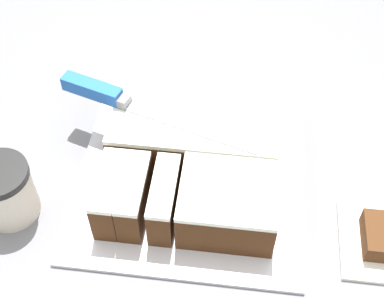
% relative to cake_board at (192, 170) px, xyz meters
% --- Properties ---
extents(countertop, '(1.40, 1.10, 0.93)m').
position_rel_cake_board_xyz_m(countertop, '(-0.07, 0.06, -0.47)').
color(countertop, slate).
rests_on(countertop, ground_plane).
extents(cake_board, '(0.33, 0.36, 0.01)m').
position_rel_cake_board_xyz_m(cake_board, '(0.00, 0.00, 0.00)').
color(cake_board, silver).
rests_on(cake_board, countertop).
extents(cake, '(0.24, 0.27, 0.07)m').
position_rel_cake_board_xyz_m(cake, '(0.00, 0.00, 0.04)').
color(cake, '#472814').
rests_on(cake, cake_board).
extents(knife, '(0.30, 0.11, 0.02)m').
position_rel_cake_board_xyz_m(knife, '(-0.12, 0.06, 0.08)').
color(knife, silver).
rests_on(knife, cake).
extents(coffee_cup, '(0.08, 0.08, 0.09)m').
position_rel_cake_board_xyz_m(coffee_cup, '(-0.24, -0.10, 0.04)').
color(coffee_cup, beige).
rests_on(coffee_cup, countertop).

